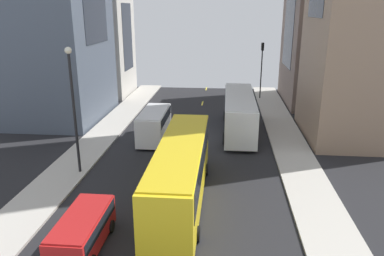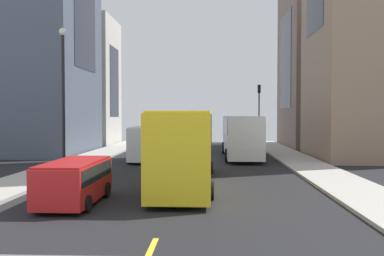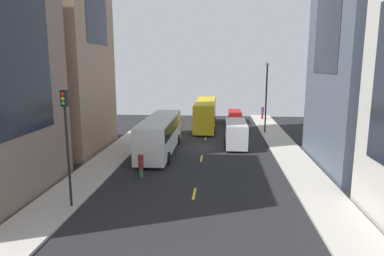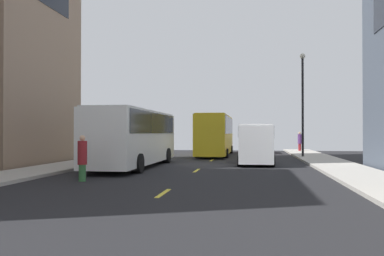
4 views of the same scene
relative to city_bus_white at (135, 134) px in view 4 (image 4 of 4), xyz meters
name	(u,v)px [view 4 (image 4 of 4)]	position (x,y,z in m)	size (l,w,h in m)	color
ground_plane	(205,165)	(3.96, 2.49, -2.01)	(42.95, 42.95, 0.00)	black
sidewalk_west	(87,162)	(-4.03, 2.49, -1.93)	(2.97, 44.00, 0.15)	#B2ADA3
sidewalk_east	(334,165)	(11.95, 2.49, -1.93)	(2.97, 44.00, 0.15)	#B2ADA3
lane_stripe_1	(163,193)	(3.96, -10.11, -2.00)	(0.16, 2.00, 0.01)	yellow
lane_stripe_2	(197,171)	(3.96, -1.71, -2.00)	(0.16, 2.00, 0.01)	yellow
lane_stripe_3	(212,160)	(3.96, 6.69, -2.00)	(0.16, 2.00, 0.01)	yellow
lane_stripe_4	(220,154)	(3.96, 15.09, -2.00)	(0.16, 2.00, 0.01)	yellow
lane_stripe_5	(226,150)	(3.96, 23.49, -2.00)	(0.16, 2.00, 0.01)	yellow
city_bus_white	(135,134)	(0.00, 0.00, 0.00)	(2.80, 11.36, 3.35)	silver
streetcar_yellow	(216,132)	(3.66, 13.34, 0.12)	(2.70, 12.17, 3.59)	yellow
delivery_van_white	(256,141)	(7.17, 3.07, -0.49)	(2.25, 5.55, 2.58)	white
car_red_0	(260,143)	(7.68, 18.13, -1.02)	(1.97, 4.45, 1.67)	red
pedestrian_crossing_near	(300,141)	(11.87, 20.40, -0.82)	(0.40, 0.40, 1.99)	maroon
pedestrian_waiting_curb	(82,157)	(-0.17, -7.26, -0.99)	(0.39, 0.39, 1.95)	#336B38
streetlamp_near	(303,94)	(10.97, 10.12, 3.12)	(0.44, 0.44, 8.30)	black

